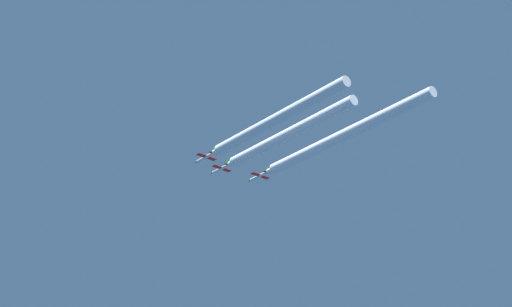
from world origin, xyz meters
TOP-DOWN VIEW (x-y plane):
  - jet_lead at (0.20, 9.10)m, footprint 9.10×13.26m
  - jet_left_wingman at (-14.11, 0.84)m, footprint 9.10×13.26m
  - jet_right_wingman at (13.48, 0.06)m, footprint 9.10×13.26m
  - smoke_trail_lead at (0.20, -32.75)m, footprint 4.22×71.66m
  - smoke_trail_left_wingman at (-14.11, -42.04)m, footprint 4.22×73.72m
  - smoke_trail_right_wingman at (13.48, -49.88)m, footprint 4.22×87.87m

SIDE VIEW (x-z plane):
  - smoke_trail_right_wingman at x=13.48m, z-range 158.84..163.06m
  - jet_right_wingman at x=13.48m, z-range 159.39..162.58m
  - smoke_trail_left_wingman at x=-14.11m, z-range 159.34..163.55m
  - jet_left_wingman at x=-14.11m, z-range 159.88..163.07m
  - smoke_trail_lead at x=0.20m, z-range 161.44..165.66m
  - jet_lead at x=0.20m, z-range 161.99..165.17m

